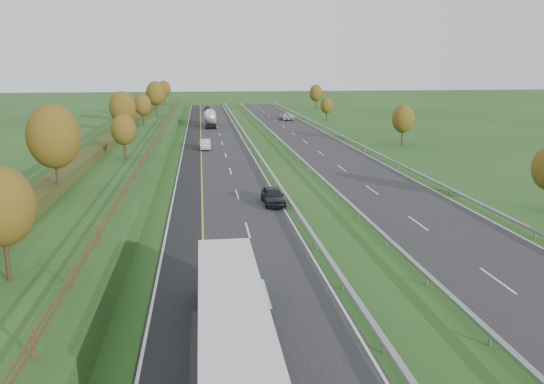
{
  "coord_description": "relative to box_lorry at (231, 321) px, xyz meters",
  "views": [
    {
      "loc": [
        -2.12,
        -16.65,
        12.6
      ],
      "look_at": [
        3.65,
        26.51,
        2.2
      ],
      "focal_mm": 35.0,
      "sensor_mm": 36.0,
      "label": 1
    }
  ],
  "objects": [
    {
      "name": "lane_markings",
      "position": [
        7.56,
        56.45,
        -2.28
      ],
      "size": [
        26.75,
        200.0,
        0.01
      ],
      "color": "silver",
      "rests_on": "near_carriageway"
    },
    {
      "name": "fence_left",
      "position": [
        -7.34,
        56.15,
        0.4
      ],
      "size": [
        0.12,
        189.06,
        1.2
      ],
      "color": "#422B19",
      "rests_on": "embankment_left"
    },
    {
      "name": "median_barrier_far",
      "position": [
        11.96,
        56.57,
        -1.72
      ],
      "size": [
        0.32,
        200.0,
        0.71
      ],
      "color": "gray",
      "rests_on": "ground"
    },
    {
      "name": "hedge_left",
      "position": [
        -13.84,
        56.57,
        0.22
      ],
      "size": [
        2.2,
        180.0,
        1.1
      ],
      "primitive_type": "cube",
      "color": "#293415",
      "rests_on": "embankment_left"
    },
    {
      "name": "ground",
      "position": [
        9.16,
        51.57,
        -2.33
      ],
      "size": [
        400.0,
        400.0,
        0.0
      ],
      "primitive_type": "plane",
      "color": "#20481A",
      "rests_on": "ground"
    },
    {
      "name": "road_tanker",
      "position": [
        1.0,
        93.59,
        -0.47
      ],
      "size": [
        2.4,
        11.22,
        3.46
      ],
      "color": "silver",
      "rests_on": "near_carriageway"
    },
    {
      "name": "hard_shoulder",
      "position": [
        -2.59,
        56.57,
        -2.31
      ],
      "size": [
        3.0,
        200.0,
        0.04
      ],
      "primitive_type": "cube",
      "color": "black",
      "rests_on": "ground"
    },
    {
      "name": "far_carriageway",
      "position": [
        17.66,
        56.57,
        -2.31
      ],
      "size": [
        10.5,
        200.0,
        0.04
      ],
      "primitive_type": "cube",
      "color": "black",
      "rests_on": "ground"
    },
    {
      "name": "outer_barrier_far",
      "position": [
        23.46,
        56.57,
        -1.71
      ],
      "size": [
        0.32,
        200.0,
        0.71
      ],
      "color": "gray",
      "rests_on": "ground"
    },
    {
      "name": "trees_far",
      "position": [
        30.96,
        85.78,
        1.92
      ],
      "size": [
        8.45,
        118.6,
        7.12
      ],
      "color": "#2D2116",
      "rests_on": "ground"
    },
    {
      "name": "near_carriageway",
      "position": [
        1.16,
        56.57,
        -2.31
      ],
      "size": [
        10.5,
        200.0,
        0.04
      ],
      "primitive_type": "cube",
      "color": "black",
      "rests_on": "ground"
    },
    {
      "name": "box_lorry",
      "position": [
        0.0,
        0.0,
        0.0
      ],
      "size": [
        2.58,
        16.28,
        4.06
      ],
      "color": "black",
      "rests_on": "near_carriageway"
    },
    {
      "name": "car_small_far",
      "position": [
        1.03,
        131.77,
        -1.64
      ],
      "size": [
        2.1,
        4.58,
        1.3
      ],
      "primitive_type": "imported",
      "rotation": [
        0.0,
        0.0,
        0.06
      ],
      "color": "#152244",
      "rests_on": "near_carriageway"
    },
    {
      "name": "trees_left",
      "position": [
        -11.48,
        53.2,
        4.04
      ],
      "size": [
        6.64,
        164.3,
        7.66
      ],
      "color": "#2D2116",
      "rests_on": "embankment_left"
    },
    {
      "name": "car_oncoming",
      "position": [
        19.11,
        104.79,
        -1.49
      ],
      "size": [
        3.1,
        5.95,
        1.6
      ],
      "primitive_type": "imported",
      "rotation": [
        0.0,
        0.0,
        3.22
      ],
      "color": "silver",
      "rests_on": "far_carriageway"
    },
    {
      "name": "car_dark_near",
      "position": [
        5.46,
        27.22,
        -1.5
      ],
      "size": [
        2.03,
        4.72,
        1.59
      ],
      "primitive_type": "imported",
      "rotation": [
        0.0,
        0.0,
        0.03
      ],
      "color": "black",
      "rests_on": "near_carriageway"
    },
    {
      "name": "embankment_left",
      "position": [
        -11.84,
        56.57,
        -1.33
      ],
      "size": [
        12.0,
        200.0,
        2.0
      ],
      "primitive_type": "cube",
      "color": "#20481A",
      "rests_on": "ground"
    },
    {
      "name": "median_barrier_near",
      "position": [
        6.86,
        56.57,
        -1.72
      ],
      "size": [
        0.32,
        200.0,
        0.71
      ],
      "color": "gray",
      "rests_on": "ground"
    },
    {
      "name": "car_silver_mid",
      "position": [
        -0.44,
        61.72,
        -1.54
      ],
      "size": [
        1.62,
        4.57,
        1.5
      ],
      "primitive_type": "imported",
      "rotation": [
        0.0,
        0.0,
        0.01
      ],
      "color": "silver",
      "rests_on": "near_carriageway"
    }
  ]
}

